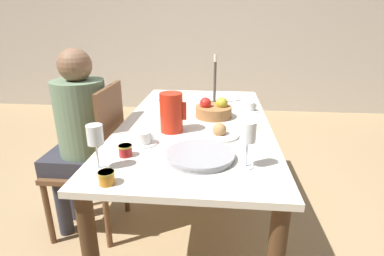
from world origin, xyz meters
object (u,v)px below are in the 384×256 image
teacup_near_person (143,139)px  candlestick_tall (215,85)px  wine_glass_water (248,134)px  fruit_bowl (213,110)px  teacup_across (249,107)px  serving_tray (200,155)px  person_seated (78,129)px  jam_jar_red (107,177)px  wine_glass_juice (95,137)px  chair_person_side (97,159)px  jam_jar_amber (125,150)px  red_pitcher (171,112)px  bread_plate (219,133)px

teacup_near_person → candlestick_tall: (0.33, 0.79, 0.11)m
wine_glass_water → fruit_bowl: (-0.15, 0.67, -0.11)m
teacup_across → serving_tray: bearing=-110.2°
teacup_across → fruit_bowl: fruit_bowl is taller
wine_glass_water → candlestick_tall: size_ratio=0.57×
wine_glass_water → serving_tray: wine_glass_water is taller
serving_tray → person_seated: bearing=151.2°
teacup_near_person → jam_jar_red: (-0.04, -0.39, 0.00)m
wine_glass_juice → teacup_near_person: wine_glass_juice is taller
wine_glass_water → teacup_across: (0.08, 0.82, -0.12)m
chair_person_side → teacup_near_person: (0.39, -0.28, 0.27)m
person_seated → teacup_near_person: bearing=-120.6°
jam_jar_amber → fruit_bowl: size_ratio=0.28×
teacup_near_person → jam_jar_amber: (-0.05, -0.14, 0.00)m
wine_glass_water → jam_jar_red: wine_glass_water is taller
red_pitcher → chair_person_side: bearing=169.5°
wine_glass_juice → jam_jar_amber: wine_glass_juice is taller
wine_glass_water → serving_tray: 0.25m
candlestick_tall → serving_tray: bearing=-92.6°
wine_glass_water → jam_jar_amber: bearing=173.5°
jam_jar_red → candlestick_tall: 1.24m
teacup_near_person → jam_jar_red: size_ratio=2.15×
teacup_across → candlestick_tall: candlestick_tall is taller
wine_glass_water → red_pitcher: bearing=133.8°
person_seated → jam_jar_amber: (0.43, -0.43, 0.07)m
fruit_bowl → candlestick_tall: (-0.00, 0.32, 0.10)m
person_seated → teacup_near_person: (0.48, -0.28, 0.07)m
chair_person_side → fruit_bowl: 0.80m
wine_glass_juice → serving_tray: bearing=18.1°
chair_person_side → wine_glass_juice: 0.73m
chair_person_side → bread_plate: bearing=-100.8°
person_seated → wine_glass_juice: size_ratio=6.11×
chair_person_side → fruit_bowl: (0.72, 0.18, 0.28)m
wine_glass_juice → teacup_near_person: bearing=66.2°
teacup_near_person → bread_plate: 0.40m
jam_jar_amber → bread_plate: bearing=33.6°
person_seated → fruit_bowl: (0.82, 0.19, 0.09)m
wine_glass_water → jam_jar_red: size_ratio=3.20×
wine_glass_juice → candlestick_tall: size_ratio=0.55×
teacup_near_person → teacup_across: 0.84m
wine_glass_juice → fruit_bowl: (0.46, 0.74, -0.10)m
wine_glass_water → teacup_near_person: bearing=157.4°
chair_person_side → bread_plate: chair_person_side is taller
serving_tray → jam_jar_amber: 0.34m
teacup_near_person → candlestick_tall: bearing=67.0°
wine_glass_water → chair_person_side: bearing=150.9°
jam_jar_amber → fruit_bowl: fruit_bowl is taller
teacup_near_person → teacup_across: same height
person_seated → candlestick_tall: person_seated is taller
teacup_near_person → serving_tray: bearing=-25.6°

